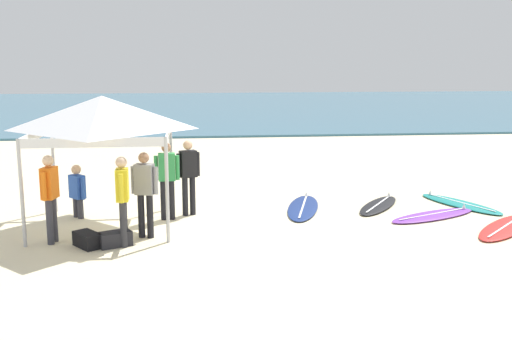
# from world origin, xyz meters

# --- Properties ---
(ground_plane) EXTENTS (80.00, 80.00, 0.00)m
(ground_plane) POSITION_xyz_m (0.00, 0.00, 0.00)
(ground_plane) COLOR beige
(sea) EXTENTS (80.00, 36.00, 0.10)m
(sea) POSITION_xyz_m (0.00, 32.92, 0.05)
(sea) COLOR #386B84
(sea) RESTS_ON ground
(canopy_tent) EXTENTS (2.80, 2.80, 2.75)m
(canopy_tent) POSITION_xyz_m (-3.04, 0.65, 2.39)
(canopy_tent) COLOR #B7B7BC
(canopy_tent) RESTS_ON ground
(surfboard_purple) EXTENTS (2.48, 1.59, 0.19)m
(surfboard_purple) POSITION_xyz_m (4.16, 0.58, 0.04)
(surfboard_purple) COLOR purple
(surfboard_purple) RESTS_ON ground
(surfboard_black) EXTENTS (1.72, 2.14, 0.19)m
(surfboard_black) POSITION_xyz_m (3.22, 1.63, 0.04)
(surfboard_black) COLOR black
(surfboard_black) RESTS_ON ground
(surfboard_teal) EXTENTS (1.55, 2.50, 0.19)m
(surfboard_teal) POSITION_xyz_m (5.24, 1.57, 0.04)
(surfboard_teal) COLOR #19847F
(surfboard_teal) RESTS_ON ground
(surfboard_red) EXTENTS (2.33, 2.29, 0.19)m
(surfboard_red) POSITION_xyz_m (5.28, -0.50, 0.04)
(surfboard_red) COLOR red
(surfboard_red) RESTS_ON ground
(surfboard_navy) EXTENTS (1.34, 2.66, 0.19)m
(surfboard_navy) POSITION_xyz_m (1.37, 1.62, 0.04)
(surfboard_navy) COLOR navy
(surfboard_navy) RESTS_ON ground
(person_orange) EXTENTS (0.29, 0.54, 1.71)m
(person_orange) POSITION_xyz_m (-3.91, -0.49, 0.99)
(person_orange) COLOR #383842
(person_orange) RESTS_ON ground
(person_grey) EXTENTS (0.53, 0.31, 1.71)m
(person_grey) POSITION_xyz_m (-2.15, -0.33, 0.99)
(person_grey) COLOR black
(person_grey) RESTS_ON ground
(person_black) EXTENTS (0.52, 0.34, 1.71)m
(person_black) POSITION_xyz_m (-1.31, 1.34, 0.99)
(person_black) COLOR black
(person_black) RESTS_ON ground
(person_green) EXTENTS (0.55, 0.24, 1.71)m
(person_green) POSITION_xyz_m (-1.77, 1.00, 0.99)
(person_green) COLOR black
(person_green) RESTS_ON ground
(person_yellow) EXTENTS (0.23, 0.55, 1.71)m
(person_yellow) POSITION_xyz_m (-2.53, -0.82, 0.99)
(person_yellow) COLOR #2D2D33
(person_yellow) RESTS_ON ground
(person_blue) EXTENTS (0.40, 0.43, 1.20)m
(person_blue) POSITION_xyz_m (-3.76, 1.37, 0.66)
(person_blue) COLOR #383842
(person_blue) RESTS_ON ground
(gear_bag_near_tent) EXTENTS (0.68, 0.55, 0.28)m
(gear_bag_near_tent) POSITION_xyz_m (-2.70, -0.84, 0.14)
(gear_bag_near_tent) COLOR #232328
(gear_bag_near_tent) RESTS_ON ground
(gear_bag_by_pole) EXTENTS (0.62, 0.67, 0.28)m
(gear_bag_by_pole) POSITION_xyz_m (-3.21, -0.83, 0.14)
(gear_bag_by_pole) COLOR black
(gear_bag_by_pole) RESTS_ON ground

